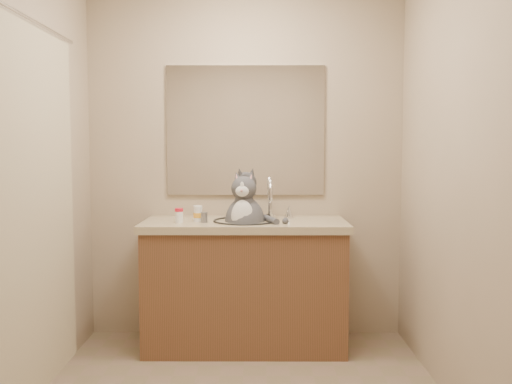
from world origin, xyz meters
TOP-DOWN VIEW (x-y plane):
  - room at (0.00, 0.00)m, footprint 2.22×2.52m
  - vanity at (0.00, 0.96)m, footprint 1.34×0.59m
  - mirror at (0.00, 1.24)m, footprint 1.10×0.02m
  - shower_curtain at (-1.05, 0.10)m, footprint 0.02×1.30m
  - cat at (0.00, 0.94)m, footprint 0.38×0.35m
  - pill_bottle_redcap at (-0.42, 0.88)m, footprint 0.07×0.07m
  - pill_bottle_orange at (-0.31, 0.94)m, footprint 0.08×0.08m
  - grey_canister at (-0.26, 0.88)m, footprint 0.05×0.05m

SIDE VIEW (x-z plane):
  - vanity at x=0.00m, z-range -0.12..1.00m
  - cat at x=0.00m, z-range 0.60..1.13m
  - grey_canister at x=-0.26m, z-range 0.85..0.92m
  - pill_bottle_redcap at x=-0.42m, z-range 0.85..0.94m
  - pill_bottle_orange at x=-0.31m, z-range 0.85..0.95m
  - shower_curtain at x=-1.05m, z-range 0.06..2.00m
  - room at x=0.00m, z-range -0.01..2.41m
  - mirror at x=0.00m, z-range 1.00..1.90m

